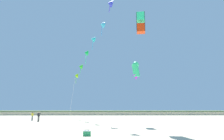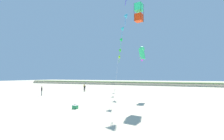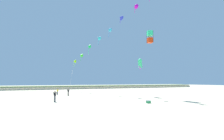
# 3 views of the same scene
# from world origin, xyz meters

# --- Properties ---
(ground_plane) EXTENTS (240.00, 240.00, 0.00)m
(ground_plane) POSITION_xyz_m (0.00, 0.00, 0.00)
(ground_plane) COLOR beige
(dune_ridge) EXTENTS (120.00, 8.52, 1.32)m
(dune_ridge) POSITION_xyz_m (0.00, 49.86, 0.66)
(dune_ridge) COLOR beige
(dune_ridge) RESTS_ON ground
(person_near_left) EXTENTS (0.49, 0.32, 1.49)m
(person_near_left) POSITION_xyz_m (-12.50, 21.06, 0.86)
(person_near_left) COLOR #474C56
(person_near_left) RESTS_ON ground
(person_near_right) EXTENTS (0.54, 0.41, 1.71)m
(person_near_right) POSITION_xyz_m (-13.49, 8.54, 0.99)
(person_near_right) COLOR #474C56
(person_near_right) RESTS_ON ground
(person_mid_center) EXTENTS (0.51, 0.34, 1.55)m
(person_mid_center) POSITION_xyz_m (-10.41, 18.05, 0.90)
(person_mid_center) COLOR black
(person_mid_center) RESTS_ON ground
(large_kite_low_lead) EXTENTS (1.25, 1.06, 2.44)m
(large_kite_low_lead) POSITION_xyz_m (4.26, 11.63, 7.13)
(large_kite_low_lead) COLOR #36E284
(large_kite_mid_trail) EXTENTS (1.16, 1.16, 2.50)m
(large_kite_mid_trail) POSITION_xyz_m (4.52, 8.27, 12.32)
(large_kite_mid_trail) COLOR red
(beach_cooler) EXTENTS (0.58, 0.41, 0.46)m
(beach_cooler) POSITION_xyz_m (-1.04, 1.58, 0.21)
(beach_cooler) COLOR #23844C
(beach_cooler) RESTS_ON ground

